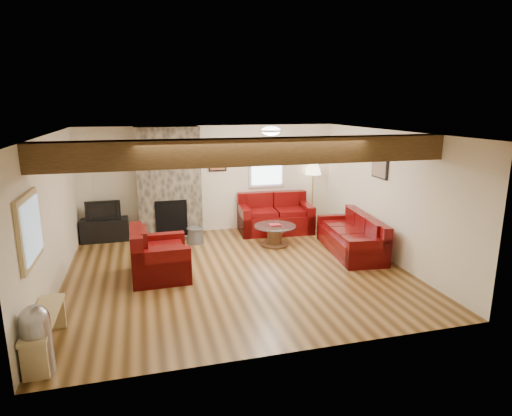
{
  "coord_description": "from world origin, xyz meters",
  "views": [
    {
      "loc": [
        -1.56,
        -7.16,
        2.95
      ],
      "look_at": [
        0.46,
        0.4,
        1.07
      ],
      "focal_mm": 30.0,
      "sensor_mm": 36.0,
      "label": 1
    }
  ],
  "objects_px": {
    "sofa_three": "(351,234)",
    "loveseat": "(275,213)",
    "coffee_table": "(275,235)",
    "armchair_red": "(160,252)",
    "television": "(103,210)",
    "floor_lamp": "(313,172)",
    "tv_cabinet": "(105,230)"
  },
  "relations": [
    {
      "from": "coffee_table",
      "to": "floor_lamp",
      "type": "bearing_deg",
      "value": 43.18
    },
    {
      "from": "sofa_three",
      "to": "tv_cabinet",
      "type": "distance_m",
      "value": 5.36
    },
    {
      "from": "sofa_three",
      "to": "floor_lamp",
      "type": "xyz_separation_m",
      "value": [
        0.02,
        2.13,
        0.96
      ]
    },
    {
      "from": "tv_cabinet",
      "to": "loveseat",
      "type": "bearing_deg",
      "value": -4.42
    },
    {
      "from": "coffee_table",
      "to": "television",
      "type": "relative_size",
      "value": 1.22
    },
    {
      "from": "television",
      "to": "armchair_red",
      "type": "bearing_deg",
      "value": -65.57
    },
    {
      "from": "sofa_three",
      "to": "coffee_table",
      "type": "xyz_separation_m",
      "value": [
        -1.37,
        0.83,
        -0.16
      ]
    },
    {
      "from": "sofa_three",
      "to": "loveseat",
      "type": "xyz_separation_m",
      "value": [
        -1.05,
        1.81,
        0.07
      ]
    },
    {
      "from": "loveseat",
      "to": "coffee_table",
      "type": "relative_size",
      "value": 1.88
    },
    {
      "from": "tv_cabinet",
      "to": "television",
      "type": "xyz_separation_m",
      "value": [
        0.0,
        0.0,
        0.47
      ]
    },
    {
      "from": "armchair_red",
      "to": "television",
      "type": "relative_size",
      "value": 1.49
    },
    {
      "from": "sofa_three",
      "to": "armchair_red",
      "type": "bearing_deg",
      "value": -79.38
    },
    {
      "from": "armchair_red",
      "to": "coffee_table",
      "type": "xyz_separation_m",
      "value": [
        2.47,
        1.13,
        -0.23
      ]
    },
    {
      "from": "floor_lamp",
      "to": "coffee_table",
      "type": "bearing_deg",
      "value": -136.82
    },
    {
      "from": "armchair_red",
      "to": "television",
      "type": "height_order",
      "value": "television"
    },
    {
      "from": "coffee_table",
      "to": "television",
      "type": "bearing_deg",
      "value": 160.21
    },
    {
      "from": "sofa_three",
      "to": "armchair_red",
      "type": "distance_m",
      "value": 3.85
    },
    {
      "from": "loveseat",
      "to": "coffee_table",
      "type": "xyz_separation_m",
      "value": [
        -0.32,
        -0.98,
        -0.23
      ]
    },
    {
      "from": "sofa_three",
      "to": "loveseat",
      "type": "distance_m",
      "value": 2.1
    },
    {
      "from": "sofa_three",
      "to": "tv_cabinet",
      "type": "height_order",
      "value": "sofa_three"
    },
    {
      "from": "television",
      "to": "tv_cabinet",
      "type": "bearing_deg",
      "value": 0.0
    },
    {
      "from": "coffee_table",
      "to": "tv_cabinet",
      "type": "xyz_separation_m",
      "value": [
        -3.56,
        1.28,
        0.03
      ]
    },
    {
      "from": "loveseat",
      "to": "television",
      "type": "height_order",
      "value": "television"
    },
    {
      "from": "armchair_red",
      "to": "television",
      "type": "distance_m",
      "value": 2.66
    },
    {
      "from": "tv_cabinet",
      "to": "coffee_table",
      "type": "bearing_deg",
      "value": -19.79
    },
    {
      "from": "sofa_three",
      "to": "television",
      "type": "distance_m",
      "value": 5.37
    },
    {
      "from": "sofa_three",
      "to": "coffee_table",
      "type": "height_order",
      "value": "sofa_three"
    },
    {
      "from": "sofa_three",
      "to": "television",
      "type": "height_order",
      "value": "television"
    },
    {
      "from": "tv_cabinet",
      "to": "armchair_red",
      "type": "bearing_deg",
      "value": -65.57
    },
    {
      "from": "tv_cabinet",
      "to": "sofa_three",
      "type": "bearing_deg",
      "value": -23.18
    },
    {
      "from": "sofa_three",
      "to": "floor_lamp",
      "type": "height_order",
      "value": "floor_lamp"
    },
    {
      "from": "loveseat",
      "to": "coffee_table",
      "type": "bearing_deg",
      "value": -103.62
    }
  ]
}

